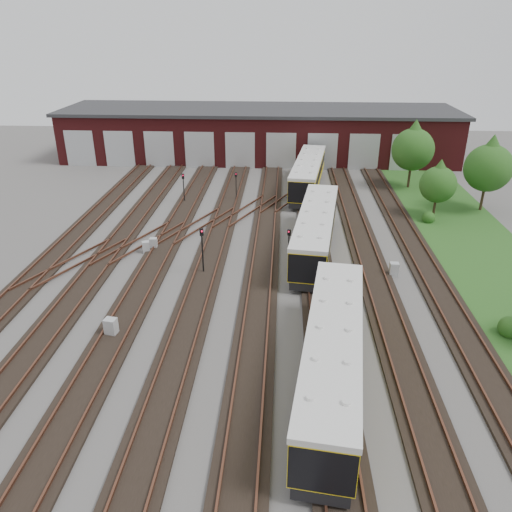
{
  "coord_description": "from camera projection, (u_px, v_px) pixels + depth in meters",
  "views": [
    {
      "loc": [
        3.46,
        -26.51,
        16.32
      ],
      "look_at": [
        1.68,
        4.07,
        2.0
      ],
      "focal_mm": 35.0,
      "sensor_mm": 36.0,
      "label": 1
    }
  ],
  "objects": [
    {
      "name": "ground",
      "position": [
        225.0,
        312.0,
        31.07
      ],
      "size": [
        120.0,
        120.0,
        0.0
      ],
      "primitive_type": "plane",
      "color": "#4A4745",
      "rests_on": "ground"
    },
    {
      "name": "track_network",
      "position": [
        224.0,
        306.0,
        31.56
      ],
      "size": [
        30.4,
        70.0,
        0.33
      ],
      "color": "black",
      "rests_on": "ground"
    },
    {
      "name": "maintenance_shed",
      "position": [
        259.0,
        133.0,
        65.86
      ],
      "size": [
        51.0,
        12.5,
        6.35
      ],
      "color": "#561517",
      "rests_on": "ground"
    },
    {
      "name": "grass_verge",
      "position": [
        480.0,
        252.0,
        39.1
      ],
      "size": [
        8.0,
        55.0,
        0.05
      ],
      "primitive_type": "cube",
      "color": "#1F4818",
      "rests_on": "ground"
    },
    {
      "name": "metro_train",
      "position": [
        316.0,
        230.0,
        38.48
      ],
      "size": [
        4.46,
        46.6,
        2.97
      ],
      "rotation": [
        0.0,
        0.0,
        -0.13
      ],
      "color": "black",
      "rests_on": "ground"
    },
    {
      "name": "signal_mast_0",
      "position": [
        202.0,
        245.0,
        34.9
      ],
      "size": [
        0.3,
        0.29,
        3.47
      ],
      "rotation": [
        0.0,
        0.0,
        0.35
      ],
      "color": "black",
      "rests_on": "ground"
    },
    {
      "name": "signal_mast_1",
      "position": [
        183.0,
        184.0,
        49.31
      ],
      "size": [
        0.28,
        0.26,
        2.94
      ],
      "rotation": [
        0.0,
        0.0,
        0.24
      ],
      "color": "black",
      "rests_on": "ground"
    },
    {
      "name": "signal_mast_2",
      "position": [
        236.0,
        183.0,
        49.83
      ],
      "size": [
        0.24,
        0.22,
        2.9
      ],
      "rotation": [
        0.0,
        0.0,
        0.25
      ],
      "color": "black",
      "rests_on": "ground"
    },
    {
      "name": "signal_mast_3",
      "position": [
        289.0,
        243.0,
        36.3
      ],
      "size": [
        0.26,
        0.25,
        2.86
      ],
      "rotation": [
        0.0,
        0.0,
        -0.37
      ],
      "color": "black",
      "rests_on": "ground"
    },
    {
      "name": "relay_cabinet_0",
      "position": [
        111.0,
        327.0,
        28.49
      ],
      "size": [
        0.75,
        0.66,
        1.11
      ],
      "primitive_type": "cube",
      "rotation": [
        0.0,
        0.0,
        -0.18
      ],
      "color": "#ABADB0",
      "rests_on": "ground"
    },
    {
      "name": "relay_cabinet_1",
      "position": [
        146.0,
        247.0,
        38.94
      ],
      "size": [
        0.67,
        0.62,
        0.92
      ],
      "primitive_type": "cube",
      "rotation": [
        0.0,
        0.0,
        0.34
      ],
      "color": "#ABADB0",
      "rests_on": "ground"
    },
    {
      "name": "relay_cabinet_2",
      "position": [
        154.0,
        244.0,
        39.53
      ],
      "size": [
        0.59,
        0.51,
        0.93
      ],
      "primitive_type": "cube",
      "rotation": [
        0.0,
        0.0,
        0.08
      ],
      "color": "#ABADB0",
      "rests_on": "ground"
    },
    {
      "name": "relay_cabinet_3",
      "position": [
        317.0,
        225.0,
        42.92
      ],
      "size": [
        0.76,
        0.67,
        1.13
      ],
      "primitive_type": "cube",
      "rotation": [
        0.0,
        0.0,
        -0.17
      ],
      "color": "#ABADB0",
      "rests_on": "ground"
    },
    {
      "name": "relay_cabinet_4",
      "position": [
        394.0,
        269.0,
        35.3
      ],
      "size": [
        0.61,
        0.51,
        1.01
      ],
      "primitive_type": "cube",
      "rotation": [
        0.0,
        0.0,
        -0.01
      ],
      "color": "#ABADB0",
      "rests_on": "ground"
    },
    {
      "name": "tree_0",
      "position": [
        414.0,
        144.0,
        52.59
      ],
      "size": [
        4.43,
        4.43,
        7.35
      ],
      "color": "#322416",
      "rests_on": "ground"
    },
    {
      "name": "tree_1",
      "position": [
        439.0,
        180.0,
        44.9
      ],
      "size": [
        3.28,
        3.28,
        5.44
      ],
      "color": "#322416",
      "rests_on": "ground"
    },
    {
      "name": "tree_2",
      "position": [
        489.0,
        162.0,
        46.0
      ],
      "size": [
        4.39,
        4.39,
        7.27
      ],
      "color": "#322416",
      "rests_on": "ground"
    },
    {
      "name": "bush_0",
      "position": [
        511.0,
        325.0,
        28.52
      ],
      "size": [
        1.35,
        1.35,
        1.35
      ],
      "primitive_type": "sphere",
      "color": "#1E4D16",
      "rests_on": "ground"
    },
    {
      "name": "bush_1",
      "position": [
        429.0,
        216.0,
        44.87
      ],
      "size": [
        1.18,
        1.18,
        1.18
      ],
      "primitive_type": "sphere",
      "color": "#1E4D16",
      "rests_on": "ground"
    },
    {
      "name": "bush_2",
      "position": [
        443.0,
        192.0,
        50.99
      ],
      "size": [
        1.33,
        1.33,
        1.33
      ],
      "primitive_type": "sphere",
      "color": "#1E4D16",
      "rests_on": "ground"
    }
  ]
}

